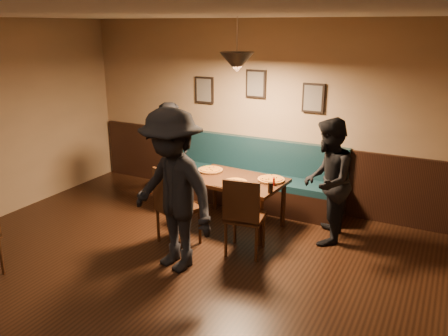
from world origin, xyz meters
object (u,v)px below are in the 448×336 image
diner_left (174,157)px  diner_right (327,182)px  chair_near_left (178,206)px  tabasco_bottle (274,181)px  booth_bench (247,173)px  dining_table (236,203)px  diner_front (173,191)px  soda_glass (270,188)px  chair_near_right (245,215)px

diner_left → diner_right: bearing=-106.5°
chair_near_left → tabasco_bottle: chair_near_left is taller
booth_bench → chair_near_left: (-0.22, -1.62, 0.01)m
diner_left → chair_near_left: bearing=-161.2°
dining_table → diner_right: (1.22, 0.14, 0.46)m
diner_left → dining_table: bearing=-113.4°
diner_left → diner_front: 1.73m
soda_glass → chair_near_left: bearing=-153.3°
chair_near_left → diner_left: bearing=148.9°
chair_near_right → soda_glass: size_ratio=7.32×
chair_near_left → diner_right: 1.91m
dining_table → tabasco_bottle: size_ratio=10.43×
chair_near_left → tabasco_bottle: size_ratio=8.19×
booth_bench → dining_table: 0.86m
diner_left → soda_glass: diner_left is taller
chair_near_right → diner_front: size_ratio=0.53×
diner_right → booth_bench: bearing=-123.3°
chair_near_left → diner_left: 1.18m
dining_table → chair_near_right: chair_near_right is taller
chair_near_right → diner_left: bearing=144.5°
dining_table → diner_left: (-1.08, 0.12, 0.48)m
diner_left → tabasco_bottle: diner_left is taller
dining_table → diner_right: diner_right is taller
dining_table → booth_bench: bearing=108.6°
chair_near_right → soda_glass: 0.48m
chair_near_right → diner_right: (0.77, 0.78, 0.31)m
chair_near_left → soda_glass: size_ratio=7.46×
booth_bench → diner_front: (0.07, -2.14, 0.44)m
booth_bench → diner_left: (-0.88, -0.70, 0.32)m
soda_glass → tabasco_bottle: (-0.06, 0.27, -0.01)m
diner_left → diner_right: (2.30, 0.02, -0.01)m
dining_table → diner_right: size_ratio=0.80×
dining_table → chair_near_left: chair_near_left is taller
booth_bench → tabasco_bottle: (0.76, -0.83, 0.26)m
diner_left → soda_glass: bearing=-120.2°
booth_bench → chair_near_left: bearing=-97.6°
tabasco_bottle → diner_right: bearing=12.7°
diner_front → tabasco_bottle: bearing=77.7°
chair_near_left → diner_left: size_ratio=0.62×
diner_left → diner_right: 2.30m
diner_right → diner_front: bearing=-50.6°
booth_bench → chair_near_right: 1.59m
chair_near_left → soda_glass: (1.04, 0.52, 0.25)m
diner_front → soda_glass: bearing=69.7°
dining_table → soda_glass: (0.62, -0.28, 0.42)m
booth_bench → diner_front: size_ratio=1.60×
chair_near_left → diner_front: (0.28, -0.52, 0.43)m
dining_table → tabasco_bottle: (0.56, -0.01, 0.41)m
diner_right → dining_table: bearing=-91.3°
chair_near_left → diner_front: diner_front is taller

